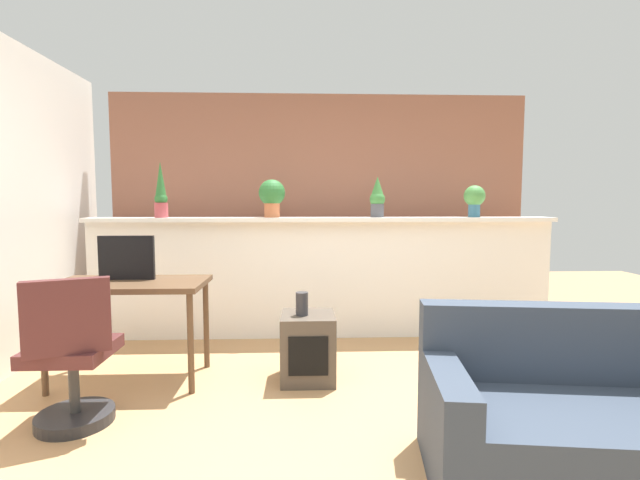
% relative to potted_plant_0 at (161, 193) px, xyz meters
% --- Properties ---
extents(ground_plane, '(12.00, 12.00, 0.00)m').
position_rel_potted_plant_0_xyz_m(ground_plane, '(1.54, -1.94, -1.42)').
color(ground_plane, tan).
extents(divider_wall, '(4.50, 0.16, 1.15)m').
position_rel_potted_plant_0_xyz_m(divider_wall, '(1.54, 0.06, -0.85)').
color(divider_wall, white).
rests_on(divider_wall, ground).
extents(plant_shelf, '(4.50, 0.29, 0.04)m').
position_rel_potted_plant_0_xyz_m(plant_shelf, '(1.54, 0.02, -0.25)').
color(plant_shelf, white).
rests_on(plant_shelf, divider_wall).
extents(brick_wall_behind, '(4.50, 0.10, 2.50)m').
position_rel_potted_plant_0_xyz_m(brick_wall_behind, '(1.54, 0.66, -0.17)').
color(brick_wall_behind, '#935B47').
rests_on(brick_wall_behind, ground).
extents(potted_plant_0, '(0.12, 0.12, 0.53)m').
position_rel_potted_plant_0_xyz_m(potted_plant_0, '(0.00, 0.00, 0.00)').
color(potted_plant_0, '#B7474C').
rests_on(potted_plant_0, plant_shelf).
extents(potted_plant_1, '(0.26, 0.26, 0.37)m').
position_rel_potted_plant_0_xyz_m(potted_plant_1, '(1.05, 0.06, -0.02)').
color(potted_plant_1, '#C66B42').
rests_on(potted_plant_1, plant_shelf).
extents(potted_plant_2, '(0.15, 0.15, 0.40)m').
position_rel_potted_plant_0_xyz_m(potted_plant_2, '(2.08, 0.06, -0.04)').
color(potted_plant_2, '#4C4C51').
rests_on(potted_plant_2, plant_shelf).
extents(potted_plant_3, '(0.21, 0.21, 0.31)m').
position_rel_potted_plant_0_xyz_m(potted_plant_3, '(3.04, 0.06, -0.05)').
color(potted_plant_3, '#386B84').
rests_on(potted_plant_3, plant_shelf).
extents(desk, '(1.10, 0.60, 0.75)m').
position_rel_potted_plant_0_xyz_m(desk, '(0.06, -1.00, -0.75)').
color(desk, brown).
rests_on(desk, ground).
extents(tv_monitor, '(0.41, 0.04, 0.33)m').
position_rel_potted_plant_0_xyz_m(tv_monitor, '(0.02, -0.92, -0.50)').
color(tv_monitor, black).
rests_on(tv_monitor, desk).
extents(office_chair, '(0.51, 0.51, 0.91)m').
position_rel_potted_plant_0_xyz_m(office_chair, '(-0.01, -1.71, -1.03)').
color(office_chair, '#262628').
rests_on(office_chair, ground).
extents(side_cube_shelf, '(0.40, 0.41, 0.50)m').
position_rel_potted_plant_0_xyz_m(side_cube_shelf, '(1.38, -1.05, -1.17)').
color(side_cube_shelf, '#4C4238').
rests_on(side_cube_shelf, ground).
extents(vase_on_shelf, '(0.09, 0.09, 0.17)m').
position_rel_potted_plant_0_xyz_m(vase_on_shelf, '(1.34, -1.07, -0.83)').
color(vase_on_shelf, '#2D2D33').
rests_on(vase_on_shelf, side_cube_shelf).
extents(couch, '(1.64, 0.95, 0.80)m').
position_rel_potted_plant_0_xyz_m(couch, '(2.72, -2.33, -1.14)').
color(couch, '#333D4C').
rests_on(couch, ground).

